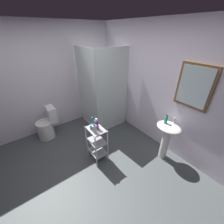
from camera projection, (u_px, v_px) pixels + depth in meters
The scene contains 13 objects.
ground_plane at pixel (83, 174), 2.60m from camera, with size 4.20×4.20×0.02m, color #454B4C.
wall_back at pixel (158, 88), 2.91m from camera, with size 4.20×0.14×2.50m.
wall_left at pixel (41, 82), 3.24m from camera, with size 0.10×4.20×2.50m, color silver.
shower_stall at pixel (102, 108), 3.80m from camera, with size 0.92×0.92×2.00m.
pedestal_sink at pixel (167, 135), 2.67m from camera, with size 0.46×0.37×0.81m.
sink_faucet at pixel (174, 120), 2.59m from camera, with size 0.03×0.03×0.10m, color silver.
toilet at pixel (47, 125), 3.37m from camera, with size 0.37×0.49×0.76m.
storage_cart at pixel (97, 142), 2.71m from camera, with size 0.38×0.28×0.74m.
hand_soap_bottle at pixel (166, 119), 2.56m from camera, with size 0.06×0.06×0.18m.
conditioner_bottle_purple at pixel (96, 124), 2.52m from camera, with size 0.07×0.07×0.21m.
body_wash_bottle_green at pixel (93, 121), 2.60m from camera, with size 0.06×0.06×0.23m.
lotion_bottle_white at pixel (95, 129), 2.44m from camera, with size 0.07×0.07×0.17m.
rinse_cup at pixel (92, 127), 2.53m from camera, with size 0.07×0.07×0.09m, color #3870B2.
Camera 1 is at (1.65, -0.57, 2.30)m, focal length 22.55 mm.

